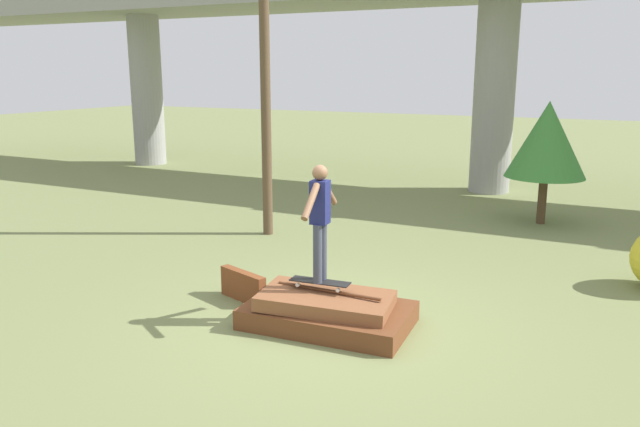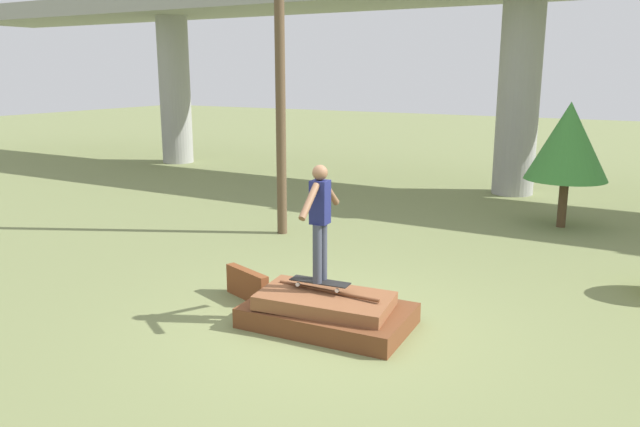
{
  "view_description": "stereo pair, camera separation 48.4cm",
  "coord_description": "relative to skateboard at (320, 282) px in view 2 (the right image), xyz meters",
  "views": [
    {
      "loc": [
        3.32,
        -7.01,
        3.31
      ],
      "look_at": [
        -0.13,
        0.02,
        1.5
      ],
      "focal_mm": 35.0,
      "sensor_mm": 36.0,
      "label": 1
    },
    {
      "loc": [
        3.75,
        -6.79,
        3.31
      ],
      "look_at": [
        -0.13,
        0.02,
        1.5
      ],
      "focal_mm": 35.0,
      "sensor_mm": 36.0,
      "label": 2
    }
  ],
  "objects": [
    {
      "name": "tree_behind_left",
      "position": [
        1.93,
        7.15,
        1.28
      ],
      "size": [
        1.71,
        1.71,
        2.68
      ],
      "color": "#4C3823",
      "rests_on": "ground_plane"
    },
    {
      "name": "skateboard",
      "position": [
        0.0,
        0.0,
        0.0
      ],
      "size": [
        0.83,
        0.28,
        0.09
      ],
      "color": "black",
      "rests_on": "scrap_pile"
    },
    {
      "name": "scrap_pile",
      "position": [
        0.13,
        -0.04,
        -0.37
      ],
      "size": [
        2.23,
        1.42,
        0.5
      ],
      "color": "brown",
      "rests_on": "ground_plane"
    },
    {
      "name": "utility_pole",
      "position": [
        -3.02,
        3.71,
        2.74
      ],
      "size": [
        1.3,
        0.2,
        6.37
      ],
      "color": "brown",
      "rests_on": "ground_plane"
    },
    {
      "name": "ground_plane",
      "position": [
        0.13,
        -0.02,
        -0.57
      ],
      "size": [
        80.0,
        80.0,
        0.0
      ],
      "primitive_type": "plane",
      "color": "olive"
    },
    {
      "name": "highway_overpass",
      "position": [
        0.13,
        10.45,
        4.42
      ],
      "size": [
        44.0,
        3.56,
        5.77
      ],
      "color": "gray",
      "rests_on": "ground_plane"
    },
    {
      "name": "skater",
      "position": [
        -0.0,
        -0.0,
        0.9
      ],
      "size": [
        0.24,
        1.12,
        1.55
      ],
      "color": "#383D4C",
      "rests_on": "skateboard"
    },
    {
      "name": "scrap_plank_loose",
      "position": [
        -1.38,
        0.24,
        -0.35
      ],
      "size": [
        0.9,
        0.42,
        0.44
      ],
      "color": "brown",
      "rests_on": "ground_plane"
    }
  ]
}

